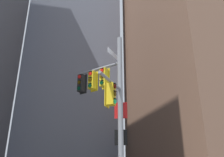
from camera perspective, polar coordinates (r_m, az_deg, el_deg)
The scene contains 3 objects.
building_tower_right at distance 31.43m, azimuth 23.40°, elevation 7.00°, with size 17.72×17.72×32.46m, color brown.
building_mid_block at distance 40.36m, azimuth -9.68°, elevation 6.81°, with size 13.27×13.27×42.07m, color slate.
signal_pole_assembly at distance 11.65m, azimuth -0.94°, elevation -5.70°, with size 2.40×4.25×8.96m.
Camera 1 is at (-2.89, -10.65, 2.35)m, focal length 37.42 mm.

